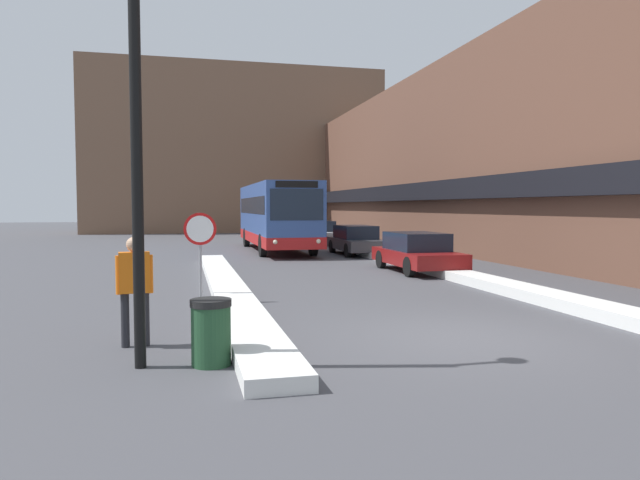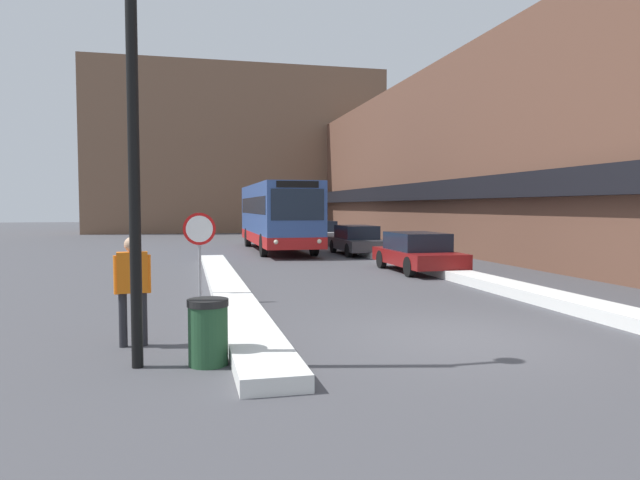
# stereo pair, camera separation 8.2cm
# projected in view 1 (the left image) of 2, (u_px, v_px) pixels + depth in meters

# --- Properties ---
(ground_plane) EXTENTS (160.00, 160.00, 0.00)m
(ground_plane) POSITION_uv_depth(u_px,v_px,m) (465.00, 337.00, 9.87)
(ground_plane) COLOR #47474C
(building_row_right) EXTENTS (5.50, 60.00, 9.44)m
(building_row_right) POSITION_uv_depth(u_px,v_px,m) (427.00, 167.00, 35.21)
(building_row_right) COLOR brown
(building_row_right) RESTS_ON ground_plane
(building_backdrop_far) EXTENTS (26.00, 8.00, 14.52)m
(building_backdrop_far) POSITION_uv_depth(u_px,v_px,m) (235.00, 152.00, 52.19)
(building_backdrop_far) COLOR brown
(building_backdrop_far) RESTS_ON ground_plane
(snow_bank_left) EXTENTS (0.90, 17.60, 0.23)m
(snow_bank_left) POSITION_uv_depth(u_px,v_px,m) (227.00, 287.00, 15.33)
(snow_bank_left) COLOR silver
(snow_bank_left) RESTS_ON ground_plane
(snow_bank_right) EXTENTS (0.90, 18.12, 0.27)m
(snow_bank_right) POSITION_uv_depth(u_px,v_px,m) (454.00, 274.00, 18.04)
(snow_bank_right) COLOR silver
(snow_bank_right) RESTS_ON ground_plane
(city_bus) EXTENTS (2.62, 11.02, 3.38)m
(city_bus) POSITION_uv_depth(u_px,v_px,m) (276.00, 215.00, 29.18)
(city_bus) COLOR #335193
(city_bus) RESTS_ON ground_plane
(parked_car_front) EXTENTS (1.90, 4.36, 1.36)m
(parked_car_front) POSITION_uv_depth(u_px,v_px,m) (417.00, 252.00, 19.88)
(parked_car_front) COLOR maroon
(parked_car_front) RESTS_ON ground_plane
(parked_car_middle) EXTENTS (1.81, 4.38, 1.37)m
(parked_car_middle) POSITION_uv_depth(u_px,v_px,m) (356.00, 240.00, 26.90)
(parked_car_middle) COLOR #38383D
(parked_car_middle) RESTS_ON ground_plane
(parked_car_back) EXTENTS (1.93, 4.71, 1.41)m
(parked_car_back) POSITION_uv_depth(u_px,v_px,m) (318.00, 232.00, 34.53)
(parked_car_back) COLOR #B7B7BC
(parked_car_back) RESTS_ON ground_plane
(stop_sign) EXTENTS (0.76, 0.08, 2.12)m
(stop_sign) POSITION_uv_depth(u_px,v_px,m) (200.00, 238.00, 13.38)
(stop_sign) COLOR gray
(stop_sign) RESTS_ON ground_plane
(street_lamp) EXTENTS (1.46, 0.36, 5.71)m
(street_lamp) POSITION_uv_depth(u_px,v_px,m) (159.00, 111.00, 7.89)
(street_lamp) COLOR black
(street_lamp) RESTS_ON ground_plane
(pedestrian) EXTENTS (0.58, 0.26, 1.78)m
(pedestrian) POSITION_uv_depth(u_px,v_px,m) (135.00, 281.00, 9.18)
(pedestrian) COLOR #232328
(pedestrian) RESTS_ON ground_plane
(trash_bin) EXTENTS (0.59, 0.59, 0.95)m
(trash_bin) POSITION_uv_depth(u_px,v_px,m) (211.00, 332.00, 8.13)
(trash_bin) COLOR #234C2D
(trash_bin) RESTS_ON ground_plane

